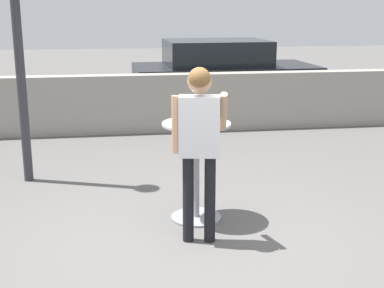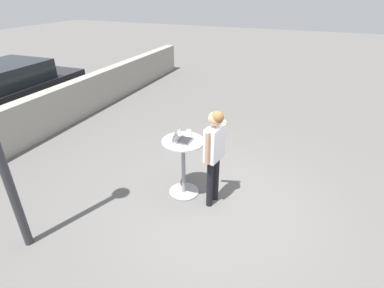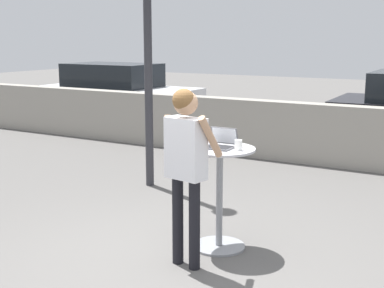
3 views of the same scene
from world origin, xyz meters
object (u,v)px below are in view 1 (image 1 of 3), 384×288
coffee_mug (217,117)px  laptop (196,119)px  standing_person (199,133)px  cafe_table (196,161)px  parked_car_near_street (222,75)px

coffee_mug → laptop: bearing=172.0°
coffee_mug → standing_person: 0.64m
cafe_table → laptop: bearing=94.6°
cafe_table → coffee_mug: size_ratio=9.30×
cafe_table → parked_car_near_street: bearing=75.6°
coffee_mug → standing_person: (-0.28, -0.57, -0.02)m
cafe_table → coffee_mug: 0.53m
coffee_mug → standing_person: bearing=-116.5°
coffee_mug → standing_person: size_ratio=0.07×
laptop → parked_car_near_street: size_ratio=0.08×
cafe_table → coffee_mug: bearing=-3.7°
cafe_table → laptop: laptop is taller
parked_car_near_street → cafe_table: bearing=-104.4°
laptop → standing_person: bearing=-96.2°
cafe_table → parked_car_near_street: (1.54, 5.98, 0.15)m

